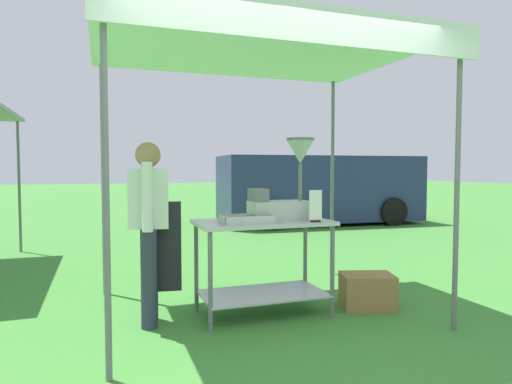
{
  "coord_description": "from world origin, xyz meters",
  "views": [
    {
      "loc": [
        -1.3,
        -2.81,
        1.38
      ],
      "look_at": [
        0.14,
        1.32,
        1.15
      ],
      "focal_mm": 31.45,
      "sensor_mm": 36.0,
      "label": 1
    }
  ],
  "objects_px": {
    "donut_fryer": "(285,189)",
    "supply_crate": "(367,291)",
    "van_navy": "(318,189)",
    "vendor": "(150,223)",
    "donut_tray": "(246,220)",
    "menu_sign": "(316,208)",
    "donut_cart": "(263,248)",
    "stall_canopy": "(260,55)"
  },
  "relations": [
    {
      "from": "menu_sign",
      "to": "donut_tray",
      "type": "bearing_deg",
      "value": 168.36
    },
    {
      "from": "stall_canopy",
      "to": "donut_tray",
      "type": "xyz_separation_m",
      "value": [
        -0.21,
        -0.22,
        -1.54
      ]
    },
    {
      "from": "donut_cart",
      "to": "donut_fryer",
      "type": "bearing_deg",
      "value": 4.5
    },
    {
      "from": "vendor",
      "to": "donut_cart",
      "type": "bearing_deg",
      "value": -3.98
    },
    {
      "from": "stall_canopy",
      "to": "van_navy",
      "type": "bearing_deg",
      "value": 58.4
    },
    {
      "from": "donut_fryer",
      "to": "van_navy",
      "type": "distance_m",
      "value": 7.19
    },
    {
      "from": "donut_fryer",
      "to": "supply_crate",
      "type": "distance_m",
      "value": 1.32
    },
    {
      "from": "vendor",
      "to": "van_navy",
      "type": "distance_m",
      "value": 7.85
    },
    {
      "from": "donut_cart",
      "to": "donut_tray",
      "type": "bearing_deg",
      "value": -149.86
    },
    {
      "from": "menu_sign",
      "to": "vendor",
      "type": "distance_m",
      "value": 1.5
    },
    {
      "from": "donut_cart",
      "to": "van_navy",
      "type": "distance_m",
      "value": 7.32
    },
    {
      "from": "donut_tray",
      "to": "vendor",
      "type": "bearing_deg",
      "value": 166.84
    },
    {
      "from": "donut_tray",
      "to": "donut_fryer",
      "type": "xyz_separation_m",
      "value": [
        0.44,
        0.14,
        0.27
      ]
    },
    {
      "from": "donut_cart",
      "to": "donut_fryer",
      "type": "xyz_separation_m",
      "value": [
        0.23,
        0.02,
        0.55
      ]
    },
    {
      "from": "donut_tray",
      "to": "donut_fryer",
      "type": "height_order",
      "value": "donut_fryer"
    },
    {
      "from": "donut_cart",
      "to": "vendor",
      "type": "relative_size",
      "value": 0.78
    },
    {
      "from": "stall_canopy",
      "to": "donut_fryer",
      "type": "relative_size",
      "value": 3.85
    },
    {
      "from": "donut_cart",
      "to": "donut_fryer",
      "type": "relative_size",
      "value": 1.61
    },
    {
      "from": "stall_canopy",
      "to": "van_navy",
      "type": "height_order",
      "value": "stall_canopy"
    },
    {
      "from": "stall_canopy",
      "to": "menu_sign",
      "type": "height_order",
      "value": "stall_canopy"
    },
    {
      "from": "donut_cart",
      "to": "vendor",
      "type": "xyz_separation_m",
      "value": [
        -1.04,
        0.07,
        0.27
      ]
    },
    {
      "from": "vendor",
      "to": "donut_tray",
      "type": "bearing_deg",
      "value": -13.16
    },
    {
      "from": "donut_cart",
      "to": "donut_tray",
      "type": "distance_m",
      "value": 0.37
    },
    {
      "from": "donut_fryer",
      "to": "vendor",
      "type": "xyz_separation_m",
      "value": [
        -1.26,
        0.05,
        -0.28
      ]
    },
    {
      "from": "van_navy",
      "to": "donut_fryer",
      "type": "bearing_deg",
      "value": -119.71
    },
    {
      "from": "vendor",
      "to": "van_navy",
      "type": "height_order",
      "value": "van_navy"
    },
    {
      "from": "stall_canopy",
      "to": "van_navy",
      "type": "distance_m",
      "value": 7.4
    },
    {
      "from": "stall_canopy",
      "to": "vendor",
      "type": "bearing_deg",
      "value": -178.55
    },
    {
      "from": "stall_canopy",
      "to": "supply_crate",
      "type": "xyz_separation_m",
      "value": [
        1.05,
        -0.25,
        -2.29
      ]
    },
    {
      "from": "donut_tray",
      "to": "donut_fryer",
      "type": "distance_m",
      "value": 0.53
    },
    {
      "from": "menu_sign",
      "to": "van_navy",
      "type": "height_order",
      "value": "van_navy"
    },
    {
      "from": "stall_canopy",
      "to": "menu_sign",
      "type": "xyz_separation_m",
      "value": [
        0.42,
        -0.35,
        -1.43
      ]
    },
    {
      "from": "menu_sign",
      "to": "donut_fryer",
      "type": "bearing_deg",
      "value": 125.53
    },
    {
      "from": "donut_fryer",
      "to": "donut_tray",
      "type": "bearing_deg",
      "value": -162.34
    },
    {
      "from": "menu_sign",
      "to": "supply_crate",
      "type": "bearing_deg",
      "value": 8.86
    },
    {
      "from": "vendor",
      "to": "menu_sign",
      "type": "bearing_deg",
      "value": -12.5
    },
    {
      "from": "donut_fryer",
      "to": "supply_crate",
      "type": "bearing_deg",
      "value": -11.8
    },
    {
      "from": "stall_canopy",
      "to": "donut_fryer",
      "type": "height_order",
      "value": "stall_canopy"
    },
    {
      "from": "vendor",
      "to": "stall_canopy",
      "type": "bearing_deg",
      "value": 1.45
    },
    {
      "from": "supply_crate",
      "to": "donut_cart",
      "type": "bearing_deg",
      "value": 171.68
    },
    {
      "from": "stall_canopy",
      "to": "donut_fryer",
      "type": "distance_m",
      "value": 1.29
    },
    {
      "from": "menu_sign",
      "to": "supply_crate",
      "type": "xyz_separation_m",
      "value": [
        0.63,
        0.1,
        -0.85
      ]
    }
  ]
}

